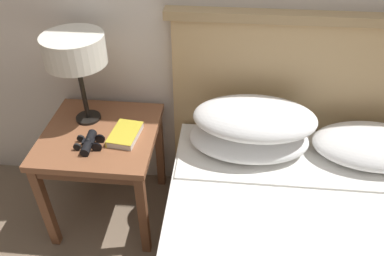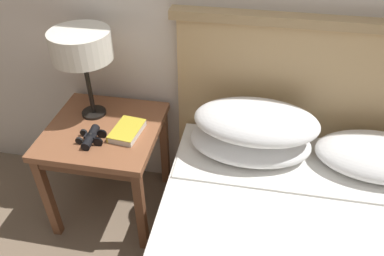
# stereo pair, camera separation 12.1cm
# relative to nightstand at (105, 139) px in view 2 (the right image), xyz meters

# --- Properties ---
(nightstand) EXTENTS (0.58, 0.58, 0.60)m
(nightstand) POSITION_rel_nightstand_xyz_m (0.00, 0.00, 0.00)
(nightstand) COLOR brown
(nightstand) RESTS_ON ground_plane
(table_lamp) EXTENTS (0.30, 0.30, 0.47)m
(table_lamp) POSITION_rel_nightstand_xyz_m (-0.09, 0.11, 0.47)
(table_lamp) COLOR black
(table_lamp) RESTS_ON nightstand
(book_on_nightstand) EXTENTS (0.15, 0.21, 0.04)m
(book_on_nightstand) POSITION_rel_nightstand_xyz_m (0.14, -0.03, 0.10)
(book_on_nightstand) COLOR silver
(book_on_nightstand) RESTS_ON nightstand
(binoculars_pair) EXTENTS (0.14, 0.16, 0.05)m
(binoculars_pair) POSITION_rel_nightstand_xyz_m (-0.01, -0.11, 0.10)
(binoculars_pair) COLOR black
(binoculars_pair) RESTS_ON nightstand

